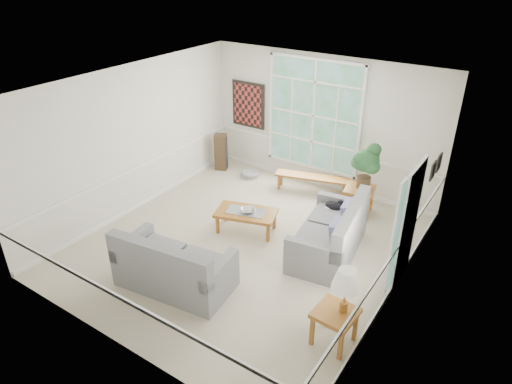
{
  "coord_description": "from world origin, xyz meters",
  "views": [
    {
      "loc": [
        4.09,
        -5.82,
        4.9
      ],
      "look_at": [
        0.1,
        0.2,
        1.05
      ],
      "focal_mm": 32.0,
      "sensor_mm": 36.0,
      "label": 1
    }
  ],
  "objects_px": {
    "loveseat_front": "(174,259)",
    "side_table": "(334,327)",
    "coffee_table": "(246,221)",
    "loveseat_right": "(329,228)",
    "end_table": "(358,201)"
  },
  "relations": [
    {
      "from": "loveseat_front",
      "to": "side_table",
      "type": "distance_m",
      "value": 2.71
    },
    {
      "from": "coffee_table",
      "to": "side_table",
      "type": "height_order",
      "value": "side_table"
    },
    {
      "from": "loveseat_right",
      "to": "side_table",
      "type": "relative_size",
      "value": 3.38
    },
    {
      "from": "coffee_table",
      "to": "side_table",
      "type": "relative_size",
      "value": 2.07
    },
    {
      "from": "loveseat_right",
      "to": "loveseat_front",
      "type": "bearing_deg",
      "value": -135.61
    },
    {
      "from": "loveseat_front",
      "to": "coffee_table",
      "type": "xyz_separation_m",
      "value": [
        0.03,
        1.98,
        -0.28
      ]
    },
    {
      "from": "coffee_table",
      "to": "loveseat_front",
      "type": "bearing_deg",
      "value": -108.14
    },
    {
      "from": "loveseat_right",
      "to": "end_table",
      "type": "distance_m",
      "value": 1.65
    },
    {
      "from": "loveseat_right",
      "to": "end_table",
      "type": "bearing_deg",
      "value": 84.61
    },
    {
      "from": "loveseat_right",
      "to": "loveseat_front",
      "type": "distance_m",
      "value": 2.76
    },
    {
      "from": "loveseat_front",
      "to": "loveseat_right",
      "type": "bearing_deg",
      "value": 45.65
    },
    {
      "from": "loveseat_right",
      "to": "side_table",
      "type": "distance_m",
      "value": 2.19
    },
    {
      "from": "loveseat_front",
      "to": "coffee_table",
      "type": "distance_m",
      "value": 2.0
    },
    {
      "from": "loveseat_front",
      "to": "coffee_table",
      "type": "height_order",
      "value": "loveseat_front"
    },
    {
      "from": "coffee_table",
      "to": "end_table",
      "type": "height_order",
      "value": "end_table"
    }
  ]
}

